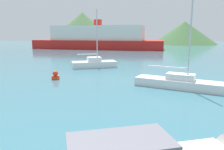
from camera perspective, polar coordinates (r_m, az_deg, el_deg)
sailboat_inner at (r=26.80m, az=-4.69°, el=3.04°), size 5.66×3.80×6.91m
sailboat_middle at (r=17.29m, az=17.40°, el=-1.79°), size 6.93×3.97×9.45m
ferry_distant at (r=59.92m, az=-3.70°, el=9.45°), size 35.64×13.05×7.74m
buoy_marker at (r=20.38m, az=-14.55°, el=-0.20°), size 0.70×0.70×0.81m
hill_west at (r=104.05m, az=-7.68°, el=12.21°), size 32.96×32.96×13.62m
hill_central at (r=89.96m, az=18.40°, el=10.42°), size 24.22×24.22×8.65m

